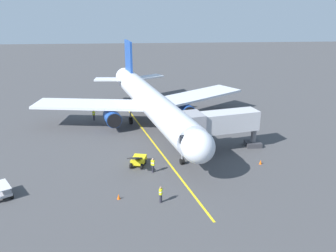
% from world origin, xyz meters
% --- Properties ---
extents(ground_plane, '(220.00, 220.00, 0.00)m').
position_xyz_m(ground_plane, '(0.00, 0.00, 0.00)').
color(ground_plane, '#424244').
extents(apron_lead_in_line, '(9.66, 38.93, 0.01)m').
position_xyz_m(apron_lead_in_line, '(0.77, 7.58, 0.01)').
color(apron_lead_in_line, yellow).
rests_on(apron_lead_in_line, ground).
extents(airplane, '(33.83, 39.90, 11.50)m').
position_xyz_m(airplane, '(0.84, 1.31, 4.00)').
color(airplane, silver).
rests_on(airplane, ground).
extents(jet_bridge, '(11.48, 5.27, 5.40)m').
position_xyz_m(jet_bridge, '(-7.04, 11.01, 3.76)').
color(jet_bridge, '#B7B7BC').
rests_on(jet_bridge, ground).
extents(ground_crew_marshaller, '(0.38, 0.46, 1.71)m').
position_xyz_m(ground_crew_marshaller, '(0.62, 23.26, 0.89)').
color(ground_crew_marshaller, '#23232D').
rests_on(ground_crew_marshaller, ground).
extents(ground_crew_wing_walker, '(0.47, 0.40, 1.71)m').
position_xyz_m(ground_crew_wing_walker, '(1.15, 16.63, 0.89)').
color(ground_crew_wing_walker, '#23232D').
rests_on(ground_crew_wing_walker, ground).
extents(ground_crew_loader, '(0.47, 0.40, 1.71)m').
position_xyz_m(ground_crew_loader, '(9.99, -2.96, 0.89)').
color(ground_crew_loader, '#23232D').
rests_on(ground_crew_loader, ground).
extents(belt_loader_near_nose, '(2.24, 4.73, 2.32)m').
position_xyz_m(belt_loader_near_nose, '(2.82, 14.74, 0.71)').
color(belt_loader_near_nose, yellow).
rests_on(belt_loader_near_nose, ground).
extents(belt_loader_portside, '(3.22, 4.60, 2.32)m').
position_xyz_m(belt_loader_portside, '(-3.76, -10.55, 0.71)').
color(belt_loader_portside, '#9E9EA3').
rests_on(belt_loader_portside, ground).
extents(baggage_cart_starboard_side, '(2.57, 2.95, 1.27)m').
position_xyz_m(baggage_cart_starboard_side, '(16.34, 20.97, 0.66)').
color(baggage_cart_starboard_side, '#9E9EA3').
rests_on(baggage_cart_starboard_side, ground).
extents(safety_cone_nose_left, '(0.32, 0.32, 0.55)m').
position_xyz_m(safety_cone_nose_left, '(-11.76, 15.40, 0.28)').
color(safety_cone_nose_left, '#F2590F').
rests_on(safety_cone_nose_left, ground).
extents(safety_cone_nose_right, '(0.32, 0.32, 0.55)m').
position_xyz_m(safety_cone_nose_right, '(4.73, 22.34, 0.28)').
color(safety_cone_nose_right, '#F2590F').
rests_on(safety_cone_nose_right, ground).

